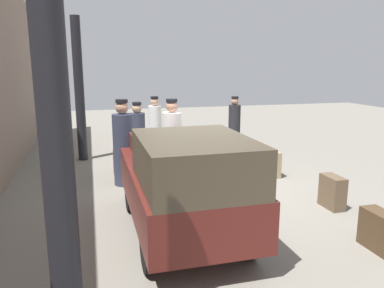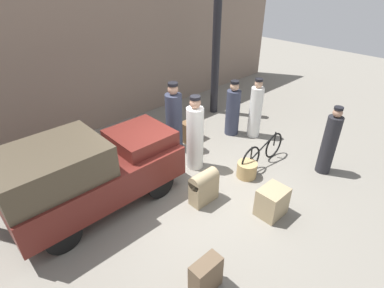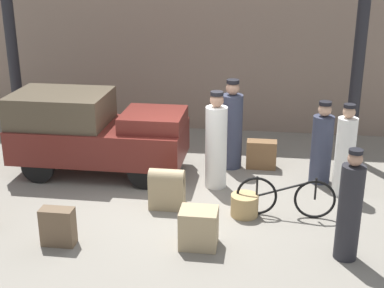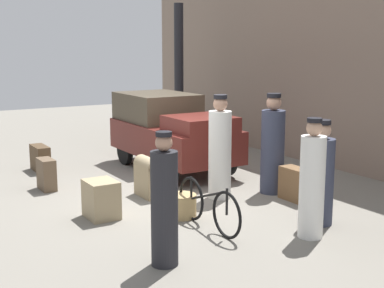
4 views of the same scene
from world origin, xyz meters
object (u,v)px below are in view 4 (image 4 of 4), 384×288
wicker_basket (182,206)px  trunk_umber_medium (47,174)px  suitcase_tan_flat (101,199)px  porter_carrying_trunk (312,183)px  conductor_in_dark_uniform (321,177)px  bicycle (208,206)px  porter_standing_middle (164,205)px  truck (170,129)px  suitcase_small_leather (148,175)px  suitcase_black_upright (40,158)px  porter_lifting_near_truck (220,151)px  porter_with_bicycle (273,148)px  trunk_wicker_pale (296,184)px

wicker_basket → trunk_umber_medium: bearing=-153.8°
suitcase_tan_flat → trunk_umber_medium: suitcase_tan_flat is taller
porter_carrying_trunk → conductor_in_dark_uniform: 0.64m
bicycle → porter_standing_middle: porter_standing_middle is taller
truck → trunk_umber_medium: (0.34, -2.87, -0.58)m
porter_carrying_trunk → suitcase_small_leather: porter_carrying_trunk is taller
wicker_basket → suitcase_small_leather: 1.37m
porter_standing_middle → bicycle: bearing=125.4°
porter_standing_middle → wicker_basket: bearing=143.4°
conductor_in_dark_uniform → suitcase_black_upright: bearing=-155.2°
truck → trunk_umber_medium: 2.95m
porter_lifting_near_truck → porter_with_bicycle: bearing=77.9°
porter_lifting_near_truck → truck: bearing=171.4°
suitcase_small_leather → trunk_wicker_pale: size_ratio=1.19×
truck → wicker_basket: 3.52m
porter_standing_middle → suitcase_black_upright: size_ratio=2.42×
bicycle → trunk_umber_medium: size_ratio=2.77×
suitcase_black_upright → porter_lifting_near_truck: bearing=29.8°
porter_lifting_near_truck → suitcase_small_leather: bearing=-125.4°
conductor_in_dark_uniform → suitcase_small_leather: 3.15m
trunk_wicker_pale → truck: bearing=-168.6°
bicycle → porter_lifting_near_truck: (-1.28, 1.08, 0.50)m
wicker_basket → suitcase_tan_flat: suitcase_tan_flat is taller
wicker_basket → porter_standing_middle: size_ratio=0.28×
bicycle → porter_standing_middle: 1.52m
bicycle → porter_carrying_trunk: porter_carrying_trunk is taller
trunk_umber_medium → porter_lifting_near_truck: bearing=49.2°
bicycle → conductor_in_dark_uniform: conductor_in_dark_uniform is taller
porter_carrying_trunk → trunk_wicker_pale: size_ratio=2.81×
bicycle → porter_with_bicycle: porter_with_bicycle is taller
porter_standing_middle → suitcase_tan_flat: porter_standing_middle is taller
suitcase_tan_flat → trunk_wicker_pale: bearing=75.1°
porter_lifting_near_truck → suitcase_tan_flat: size_ratio=3.08×
suitcase_small_leather → porter_standing_middle: bearing=-23.0°
bicycle → suitcase_tan_flat: bicycle is taller
trunk_umber_medium → porter_with_bicycle: bearing=56.0°
suitcase_black_upright → suitcase_small_leather: bearing=20.2°
porter_carrying_trunk → trunk_umber_medium: size_ratio=2.88×
truck → conductor_in_dark_uniform: size_ratio=2.10×
truck → porter_with_bicycle: 2.79m
truck → suitcase_small_leather: size_ratio=4.67×
suitcase_tan_flat → porter_standing_middle: bearing=-0.8°
truck → porter_lifting_near_truck: (2.50, -0.38, -0.03)m
suitcase_tan_flat → suitcase_black_upright: 3.73m
trunk_wicker_pale → trunk_umber_medium: 4.64m
suitcase_black_upright → porter_with_bicycle: bearing=38.6°
conductor_in_dark_uniform → trunk_umber_medium: conductor_in_dark_uniform is taller
porter_standing_middle → suitcase_black_upright: porter_standing_middle is taller
porter_lifting_near_truck → bicycle: bearing=-40.1°
bicycle → porter_standing_middle: bearing=-54.6°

